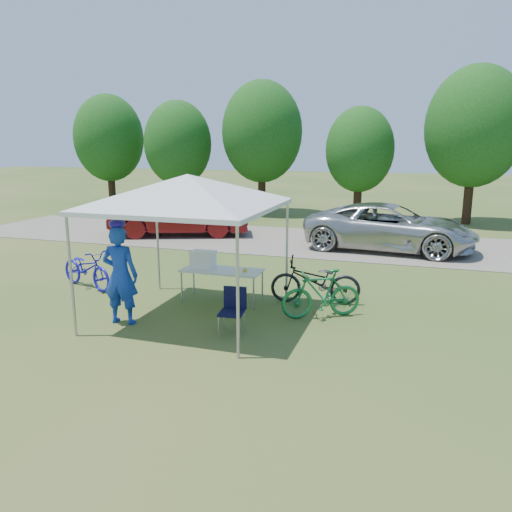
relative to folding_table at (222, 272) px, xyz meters
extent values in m
plane|color=#2D5119|center=(-0.21, -1.10, -0.65)|extent=(100.00, 100.00, 0.00)
cube|color=gray|center=(-0.21, 6.90, -0.64)|extent=(24.00, 5.00, 0.02)
cylinder|color=#A5A5AA|center=(-1.71, -2.60, 0.40)|extent=(0.05, 0.05, 2.10)
cylinder|color=#A5A5AA|center=(1.29, -2.60, 0.40)|extent=(0.05, 0.05, 2.10)
cylinder|color=#A5A5AA|center=(-1.71, 0.40, 0.40)|extent=(0.05, 0.05, 2.10)
cylinder|color=#A5A5AA|center=(1.29, 0.40, 0.40)|extent=(0.05, 0.05, 2.10)
cube|color=silver|center=(-0.21, -1.10, 1.49)|extent=(3.15, 3.15, 0.08)
pyramid|color=silver|center=(-0.21, -1.10, 2.08)|extent=(4.53, 4.53, 0.55)
cylinder|color=#382314|center=(-11.21, 12.90, 0.30)|extent=(0.36, 0.36, 1.89)
ellipsoid|color=#144711|center=(-11.21, 12.90, 2.86)|extent=(3.46, 3.46, 4.32)
cylinder|color=#382314|center=(-7.21, 12.60, 0.23)|extent=(0.36, 0.36, 1.75)
ellipsoid|color=#144711|center=(-7.21, 12.60, 2.60)|extent=(3.20, 3.20, 4.00)
cylinder|color=#382314|center=(-3.21, 13.20, 0.37)|extent=(0.36, 0.36, 2.03)
ellipsoid|color=#144711|center=(-3.21, 13.20, 3.12)|extent=(3.71, 3.71, 4.64)
cylinder|color=#382314|center=(1.29, 13.00, 0.16)|extent=(0.36, 0.36, 1.61)
ellipsoid|color=#144711|center=(1.29, 13.00, 2.34)|extent=(2.94, 2.94, 3.68)
cylinder|color=#382314|center=(5.79, 12.70, 0.40)|extent=(0.36, 0.36, 2.10)
ellipsoid|color=#144711|center=(5.79, 12.70, 3.25)|extent=(3.84, 3.84, 4.80)
cube|color=white|center=(0.00, 0.00, 0.02)|extent=(1.68, 0.70, 0.04)
cylinder|color=#A5A5AA|center=(-0.79, -0.30, -0.32)|extent=(0.04, 0.04, 0.65)
cylinder|color=#A5A5AA|center=(0.79, -0.30, -0.32)|extent=(0.04, 0.04, 0.65)
cylinder|color=#A5A5AA|center=(-0.79, 0.30, -0.32)|extent=(0.04, 0.04, 0.65)
cylinder|color=#A5A5AA|center=(0.79, 0.30, -0.32)|extent=(0.04, 0.04, 0.65)
cube|color=black|center=(0.84, -1.68, -0.26)|extent=(0.46, 0.46, 0.04)
cube|color=black|center=(0.84, -1.48, -0.04)|extent=(0.41, 0.09, 0.41)
cylinder|color=#A5A5AA|center=(0.65, -1.86, -0.47)|extent=(0.02, 0.02, 0.37)
cylinder|color=#A5A5AA|center=(1.02, -1.86, -0.47)|extent=(0.02, 0.02, 0.37)
cylinder|color=#A5A5AA|center=(0.65, -1.49, -0.47)|extent=(0.02, 0.02, 0.37)
cylinder|color=#A5A5AA|center=(1.02, -1.49, -0.47)|extent=(0.02, 0.02, 0.37)
cube|color=white|center=(-0.42, 0.00, 0.21)|extent=(0.49, 0.32, 0.32)
cube|color=white|center=(-0.42, 0.00, 0.39)|extent=(0.51, 0.35, 0.04)
cylinder|color=gold|center=(0.53, -0.05, 0.08)|extent=(0.09, 0.09, 0.07)
imported|color=#1438A7|center=(-1.28, -1.78, 0.27)|extent=(0.71, 0.50, 1.84)
imported|color=#1915BF|center=(-3.35, -0.01, -0.19)|extent=(1.84, 1.19, 0.91)
imported|color=#186E36|center=(2.17, -0.35, -0.18)|extent=(1.58, 1.16, 0.94)
imported|color=black|center=(1.90, 0.45, -0.16)|extent=(1.94, 0.96, 0.97)
imported|color=beige|center=(3.05, 6.38, 0.09)|extent=(5.34, 2.82, 1.43)
imported|color=#560E0F|center=(-4.28, 6.67, 0.17)|extent=(5.13, 3.32, 1.60)
camera|label=1|loc=(3.77, -9.40, 2.64)|focal=35.00mm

